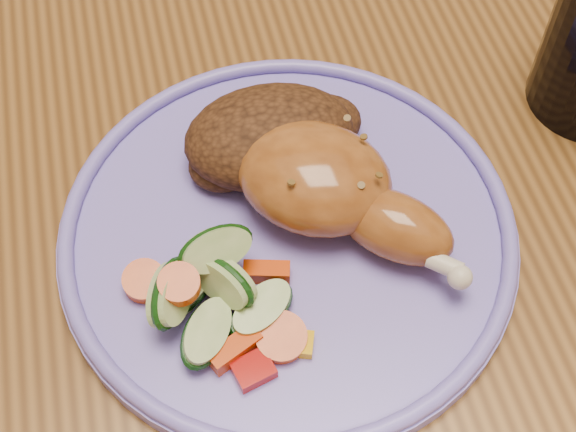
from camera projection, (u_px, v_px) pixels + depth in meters
The scene contains 7 objects.
ground at pixel (313, 423), 1.20m from camera, with size 4.00×4.00×0.00m, color #4F321B.
dining_table at pixel (334, 148), 0.64m from camera, with size 0.90×1.40×0.75m.
plate at pixel (288, 235), 0.49m from camera, with size 0.28×0.28×0.01m, color #7464CB.
plate_rim at pixel (288, 225), 0.48m from camera, with size 0.28×0.28×0.01m, color #7464CB.
chicken_leg at pixel (334, 189), 0.48m from camera, with size 0.14×0.15×0.05m.
rice_pilaf at pixel (273, 137), 0.50m from camera, with size 0.12×0.08×0.05m.
vegetable_pile at pixel (214, 297), 0.45m from camera, with size 0.10×0.10×0.05m.
Camera 1 is at (-0.13, -0.38, 1.17)m, focal length 50.00 mm.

